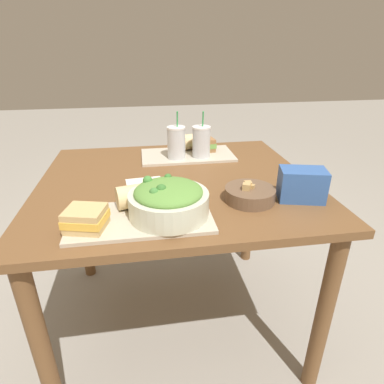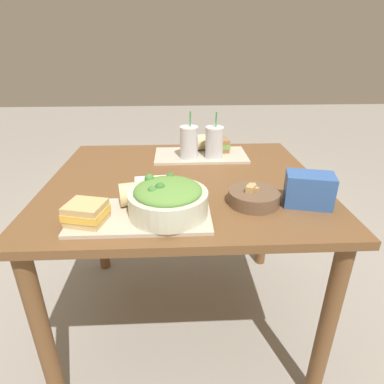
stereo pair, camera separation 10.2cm
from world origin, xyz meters
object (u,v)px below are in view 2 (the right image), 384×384
object	(u,v)px
drink_cup_red	(214,143)
napkin_folded	(152,181)
sandwich_far	(217,145)
baguette_far	(203,142)
sandwich_near	(86,213)
baguette_near	(139,193)
drink_cup_dark	(189,143)
chip_bag	(309,190)
salad_bowl	(168,199)
soup_bowl	(254,197)

from	to	relation	value
drink_cup_red	napkin_folded	world-z (taller)	drink_cup_red
sandwich_far	baguette_far	bearing A→B (deg)	146.99
sandwich_far	sandwich_near	bearing A→B (deg)	-134.56
baguette_near	drink_cup_dark	xyz separation A→B (m)	(0.19, 0.47, 0.03)
baguette_far	chip_bag	bearing A→B (deg)	-166.06
sandwich_near	baguette_far	size ratio (longest dim) A/B	1.03
drink_cup_red	napkin_folded	bearing A→B (deg)	-138.03
salad_bowl	sandwich_near	world-z (taller)	salad_bowl
soup_bowl	drink_cup_dark	size ratio (longest dim) A/B	0.81
soup_bowl	sandwich_near	bearing A→B (deg)	-167.30
baguette_near	chip_bag	bearing A→B (deg)	-104.29
drink_cup_dark	baguette_far	bearing A→B (deg)	59.50
salad_bowl	sandwich_near	distance (m)	0.25
sandwich_far	napkin_folded	xyz separation A→B (m)	(-0.30, -0.34, -0.04)
drink_cup_dark	sandwich_near	bearing A→B (deg)	-119.65
soup_bowl	sandwich_near	world-z (taller)	sandwich_near
sandwich_near	baguette_near	world-z (taller)	baguette_near
chip_bag	drink_cup_red	bearing A→B (deg)	133.41
drink_cup_dark	napkin_folded	xyz separation A→B (m)	(-0.16, -0.25, -0.08)
salad_bowl	drink_cup_dark	distance (m)	0.56
salad_bowl	napkin_folded	size ratio (longest dim) A/B	1.65
sandwich_near	napkin_folded	world-z (taller)	sandwich_near
baguette_near	napkin_folded	size ratio (longest dim) A/B	0.90
soup_bowl	baguette_near	size ratio (longest dim) A/B	1.28
drink_cup_red	soup_bowl	bearing A→B (deg)	-79.28
baguette_near	drink_cup_dark	world-z (taller)	drink_cup_dark
sandwich_far	soup_bowl	bearing A→B (deg)	-93.14
soup_bowl	drink_cup_red	bearing A→B (deg)	100.72
salad_bowl	baguette_far	distance (m)	0.69
baguette_near	drink_cup_red	world-z (taller)	drink_cup_red
sandwich_near	chip_bag	world-z (taller)	chip_bag
sandwich_far	napkin_folded	bearing A→B (deg)	-140.94
drink_cup_dark	napkin_folded	bearing A→B (deg)	-122.50
soup_bowl	napkin_folded	distance (m)	0.43
chip_bag	soup_bowl	bearing A→B (deg)	-171.23
drink_cup_red	chip_bag	size ratio (longest dim) A/B	1.23
baguette_near	drink_cup_dark	size ratio (longest dim) A/B	0.63
soup_bowl	drink_cup_red	size ratio (longest dim) A/B	0.82
baguette_near	drink_cup_red	bearing A→B (deg)	-46.00
sandwich_near	drink_cup_dark	world-z (taller)	drink_cup_dark
soup_bowl	drink_cup_dark	distance (m)	0.52
sandwich_far	chip_bag	size ratio (longest dim) A/B	0.70
sandwich_near	salad_bowl	bearing A→B (deg)	23.85
sandwich_near	drink_cup_red	xyz separation A→B (m)	(0.46, 0.59, 0.04)
salad_bowl	drink_cup_dark	xyz separation A→B (m)	(0.09, 0.55, 0.02)
baguette_near	drink_cup_red	distance (m)	0.56
soup_bowl	sandwich_near	size ratio (longest dim) A/B	1.31
baguette_far	sandwich_far	bearing A→B (deg)	-127.07
soup_bowl	baguette_near	xyz separation A→B (m)	(-0.40, -0.00, 0.02)
napkin_folded	soup_bowl	bearing A→B (deg)	-30.73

